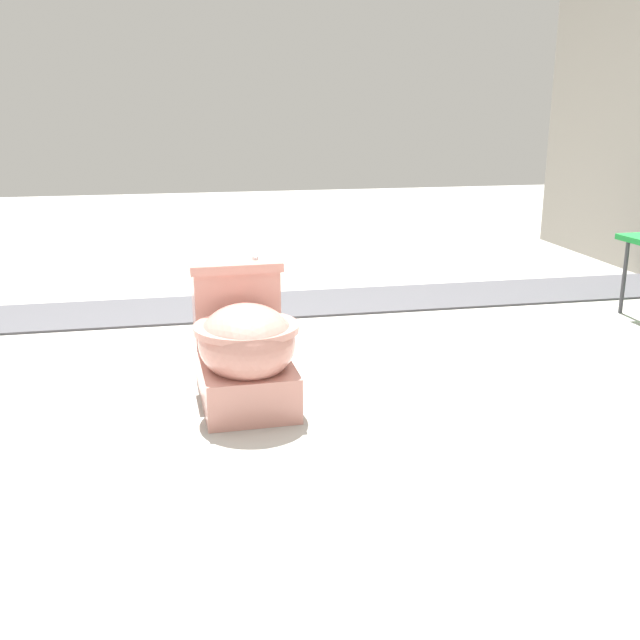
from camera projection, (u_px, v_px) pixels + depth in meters
The scene contains 3 objects.
ground_plane at pixel (264, 394), 2.97m from camera, with size 14.00×14.00×0.00m, color #A8A59E.
gravel_strip at pixel (320, 302), 4.30m from camera, with size 0.56×8.00×0.01m, color #4C4C51.
toilet at pixel (244, 345), 2.86m from camera, with size 0.64×0.40×0.52m.
Camera 1 is at (2.75, -0.35, 1.11)m, focal length 42.00 mm.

